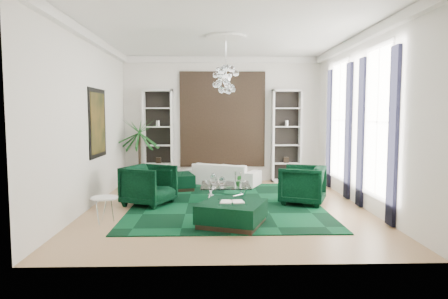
{
  "coord_description": "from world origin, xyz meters",
  "views": [
    {
      "loc": [
        -0.31,
        -8.77,
        2.05
      ],
      "look_at": [
        -0.04,
        0.5,
        1.24
      ],
      "focal_mm": 32.0,
      "sensor_mm": 36.0,
      "label": 1
    }
  ],
  "objects_px": {
    "coffee_table": "(226,193)",
    "armchair_left": "(149,185)",
    "sofa": "(223,174)",
    "armchair_right": "(302,185)",
    "palm": "(139,142)",
    "side_table": "(105,210)",
    "ottoman_front": "(232,214)",
    "ottoman_side": "(174,182)"
  },
  "relations": [
    {
      "from": "sofa",
      "to": "armchair_right",
      "type": "relative_size",
      "value": 2.19
    },
    {
      "from": "ottoman_side",
      "to": "side_table",
      "type": "height_order",
      "value": "side_table"
    },
    {
      "from": "armchair_left",
      "to": "ottoman_side",
      "type": "bearing_deg",
      "value": 12.05
    },
    {
      "from": "sofa",
      "to": "armchair_left",
      "type": "height_order",
      "value": "armchair_left"
    },
    {
      "from": "armchair_left",
      "to": "coffee_table",
      "type": "xyz_separation_m",
      "value": [
        1.75,
        0.35,
        -0.26
      ]
    },
    {
      "from": "armchair_left",
      "to": "palm",
      "type": "xyz_separation_m",
      "value": [
        -0.7,
        2.75,
        0.79
      ]
    },
    {
      "from": "coffee_table",
      "to": "ottoman_front",
      "type": "xyz_separation_m",
      "value": [
        0.05,
        -2.1,
        0.02
      ]
    },
    {
      "from": "armchair_left",
      "to": "side_table",
      "type": "relative_size",
      "value": 1.98
    },
    {
      "from": "coffee_table",
      "to": "armchair_left",
      "type": "bearing_deg",
      "value": -168.69
    },
    {
      "from": "armchair_right",
      "to": "coffee_table",
      "type": "xyz_separation_m",
      "value": [
        -1.75,
        0.35,
        -0.25
      ]
    },
    {
      "from": "sofa",
      "to": "coffee_table",
      "type": "xyz_separation_m",
      "value": [
        0.0,
        -2.3,
        -0.11
      ]
    },
    {
      "from": "sofa",
      "to": "coffee_table",
      "type": "distance_m",
      "value": 2.3
    },
    {
      "from": "sofa",
      "to": "side_table",
      "type": "relative_size",
      "value": 4.25
    },
    {
      "from": "armchair_left",
      "to": "coffee_table",
      "type": "distance_m",
      "value": 1.8
    },
    {
      "from": "armchair_left",
      "to": "ottoman_front",
      "type": "xyz_separation_m",
      "value": [
        1.8,
        -1.75,
        -0.23
      ]
    },
    {
      "from": "armchair_left",
      "to": "ottoman_side",
      "type": "xyz_separation_m",
      "value": [
        0.4,
        1.8,
        -0.23
      ]
    },
    {
      "from": "ottoman_front",
      "to": "side_table",
      "type": "xyz_separation_m",
      "value": [
        -2.4,
        0.25,
        0.02
      ]
    },
    {
      "from": "armchair_right",
      "to": "ottoman_side",
      "type": "bearing_deg",
      "value": -98.04
    },
    {
      "from": "coffee_table",
      "to": "palm",
      "type": "distance_m",
      "value": 3.58
    },
    {
      "from": "coffee_table",
      "to": "ottoman_side",
      "type": "xyz_separation_m",
      "value": [
        -1.35,
        1.45,
        0.02
      ]
    },
    {
      "from": "armchair_right",
      "to": "side_table",
      "type": "relative_size",
      "value": 1.94
    },
    {
      "from": "ottoman_front",
      "to": "armchair_left",
      "type": "bearing_deg",
      "value": 135.81
    },
    {
      "from": "armchair_right",
      "to": "palm",
      "type": "xyz_separation_m",
      "value": [
        -4.2,
        2.75,
        0.79
      ]
    },
    {
      "from": "armchair_right",
      "to": "palm",
      "type": "relative_size",
      "value": 0.39
    },
    {
      "from": "armchair_left",
      "to": "ottoman_side",
      "type": "relative_size",
      "value": 1.01
    },
    {
      "from": "sofa",
      "to": "ottoman_side",
      "type": "bearing_deg",
      "value": 56.41
    },
    {
      "from": "palm",
      "to": "armchair_left",
      "type": "bearing_deg",
      "value": -75.72
    },
    {
      "from": "armchair_right",
      "to": "ottoman_front",
      "type": "bearing_deg",
      "value": -22.07
    },
    {
      "from": "side_table",
      "to": "sofa",
      "type": "bearing_deg",
      "value": 60.48
    },
    {
      "from": "armchair_right",
      "to": "ottoman_side",
      "type": "height_order",
      "value": "armchair_right"
    },
    {
      "from": "ottoman_side",
      "to": "palm",
      "type": "relative_size",
      "value": 0.4
    },
    {
      "from": "coffee_table",
      "to": "side_table",
      "type": "bearing_deg",
      "value": -141.79
    },
    {
      "from": "ottoman_front",
      "to": "sofa",
      "type": "bearing_deg",
      "value": 90.65
    },
    {
      "from": "armchair_right",
      "to": "palm",
      "type": "height_order",
      "value": "palm"
    },
    {
      "from": "side_table",
      "to": "ottoman_side",
      "type": "bearing_deg",
      "value": 73.14
    },
    {
      "from": "side_table",
      "to": "palm",
      "type": "distance_m",
      "value": 4.37
    },
    {
      "from": "armchair_right",
      "to": "side_table",
      "type": "height_order",
      "value": "armchair_right"
    },
    {
      "from": "ottoman_side",
      "to": "ottoman_front",
      "type": "relative_size",
      "value": 0.9
    },
    {
      "from": "ottoman_front",
      "to": "palm",
      "type": "xyz_separation_m",
      "value": [
        -2.5,
        4.5,
        1.02
      ]
    },
    {
      "from": "armchair_left",
      "to": "side_table",
      "type": "bearing_deg",
      "value": -177.22
    },
    {
      "from": "sofa",
      "to": "armchair_right",
      "type": "bearing_deg",
      "value": 147.65
    },
    {
      "from": "sofa",
      "to": "coffee_table",
      "type": "height_order",
      "value": "sofa"
    }
  ]
}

